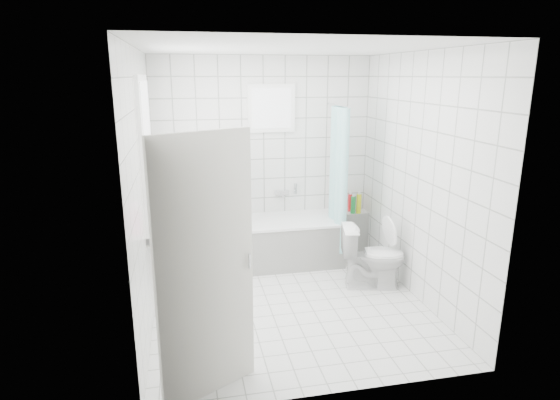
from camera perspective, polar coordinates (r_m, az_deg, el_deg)
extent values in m
plane|color=white|center=(5.12, 1.07, -12.44)|extent=(3.00, 3.00, 0.00)
plane|color=white|center=(4.55, 1.23, 18.06)|extent=(3.00, 3.00, 0.00)
cube|color=white|center=(6.11, -1.98, 5.02)|extent=(2.80, 0.02, 2.60)
cube|color=white|center=(3.27, 6.97, -3.95)|extent=(2.80, 0.02, 2.60)
cube|color=white|center=(4.57, -16.25, 1.02)|extent=(0.02, 3.00, 2.60)
cube|color=white|center=(5.15, 16.54, 2.53)|extent=(0.02, 3.00, 2.60)
cube|color=white|center=(4.80, -15.71, 5.37)|extent=(0.01, 0.90, 1.40)
cube|color=white|center=(6.00, -1.00, 11.10)|extent=(0.50, 0.01, 0.50)
cube|color=white|center=(4.97, -14.60, -3.04)|extent=(0.18, 1.02, 0.08)
cube|color=silver|center=(3.42, -8.98, -8.54)|extent=(0.72, 0.42, 2.00)
cube|color=white|center=(6.04, -0.07, -5.17)|extent=(1.54, 0.75, 0.55)
cube|color=white|center=(5.94, -0.07, -2.55)|extent=(1.56, 0.77, 0.03)
cube|color=white|center=(5.74, -8.28, -1.42)|extent=(0.15, 0.85, 1.50)
cube|color=white|center=(6.56, 8.76, -3.71)|extent=(0.40, 0.24, 0.55)
imported|color=white|center=(5.45, 11.27, -6.77)|extent=(0.78, 0.55, 0.73)
cylinder|color=silver|center=(5.84, 7.07, 11.38)|extent=(0.02, 0.80, 0.02)
cube|color=silver|center=(6.20, 0.22, 0.93)|extent=(0.18, 0.06, 0.06)
imported|color=white|center=(5.03, -14.55, -0.73)|extent=(0.15, 0.15, 0.27)
imported|color=white|center=(4.88, -14.60, -1.85)|extent=(0.18, 0.18, 0.17)
imported|color=#B3598B|center=(5.18, -14.46, -0.80)|extent=(0.08, 0.08, 0.18)
imported|color=#DB558F|center=(4.55, -14.84, -2.10)|extent=(0.17, 0.17, 0.31)
cylinder|color=red|center=(6.46, 8.56, -0.32)|extent=(0.06, 0.06, 0.24)
cylinder|color=yellow|center=(6.38, 9.58, -0.45)|extent=(0.06, 0.06, 0.26)
cylinder|color=#168433|center=(6.36, 8.90, -0.60)|extent=(0.06, 0.06, 0.23)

